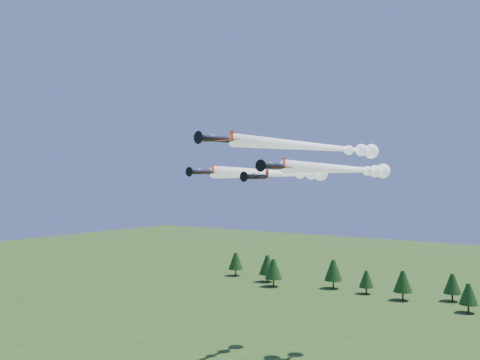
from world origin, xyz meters
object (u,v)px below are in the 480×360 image
Objects in this scene: plane_lead at (322,147)px; plane_left at (283,174)px; plane_right at (350,169)px; plane_slot at (256,177)px.

plane_lead is 13.82m from plane_left.
plane_right is 25.12m from plane_slot.
plane_lead is at bearing -138.57° from plane_right.
plane_left is at bearing -176.64° from plane_right.
plane_right reaches higher than plane_left.
plane_lead is at bearing -11.48° from plane_left.
plane_slot is at bearing -112.86° from plane_right.
plane_slot is at bearing -97.28° from plane_lead.
plane_left reaches higher than plane_slot.
plane_lead is 1.03× the size of plane_right.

